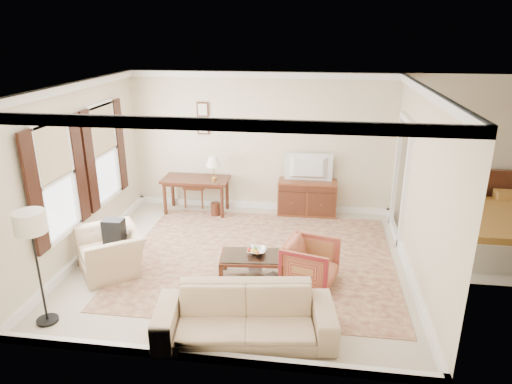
% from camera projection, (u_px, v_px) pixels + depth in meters
% --- Properties ---
extents(room_shell, '(5.51, 5.01, 2.91)m').
position_uv_depth(room_shell, '(240.00, 115.00, 6.84)').
color(room_shell, beige).
rests_on(room_shell, ground).
extents(annex_bedroom, '(3.00, 2.70, 2.90)m').
position_uv_depth(annex_bedroom, '(503.00, 230.00, 8.05)').
color(annex_bedroom, beige).
rests_on(annex_bedroom, ground).
extents(window_front, '(0.12, 1.56, 1.80)m').
position_uv_depth(window_front, '(56.00, 180.00, 6.86)').
color(window_front, '#CCB284').
rests_on(window_front, room_shell).
extents(window_rear, '(0.12, 1.56, 1.80)m').
position_uv_depth(window_rear, '(104.00, 153.00, 8.35)').
color(window_rear, '#CCB284').
rests_on(window_rear, room_shell).
extents(doorway, '(0.10, 1.12, 2.25)m').
position_uv_depth(doorway, '(400.00, 180.00, 8.36)').
color(doorway, white).
rests_on(doorway, room_shell).
extents(rug, '(4.51, 3.87, 0.01)m').
position_uv_depth(rug, '(260.00, 257.00, 7.80)').
color(rug, maroon).
rests_on(rug, room_shell).
extents(writing_desk, '(1.37, 0.69, 0.75)m').
position_uv_depth(writing_desk, '(196.00, 183.00, 9.55)').
color(writing_desk, '#472114').
rests_on(writing_desk, room_shell).
extents(desk_chair, '(0.48, 0.48, 1.05)m').
position_uv_depth(desk_chair, '(195.00, 183.00, 9.93)').
color(desk_chair, brown).
rests_on(desk_chair, room_shell).
extents(desk_lamp, '(0.32, 0.32, 0.50)m').
position_uv_depth(desk_lamp, '(214.00, 168.00, 9.38)').
color(desk_lamp, silver).
rests_on(desk_lamp, writing_desk).
extents(framed_prints, '(0.25, 0.04, 0.68)m').
position_uv_depth(framed_prints, '(203.00, 118.00, 9.48)').
color(framed_prints, '#472114').
rests_on(framed_prints, room_shell).
extents(sideboard, '(1.20, 0.46, 0.74)m').
position_uv_depth(sideboard, '(307.00, 198.00, 9.51)').
color(sideboard, brown).
rests_on(sideboard, room_shell).
extents(tv, '(0.94, 0.54, 0.12)m').
position_uv_depth(tv, '(309.00, 159.00, 9.21)').
color(tv, black).
rests_on(tv, sideboard).
extents(coffee_table, '(1.05, 0.67, 0.42)m').
position_uv_depth(coffee_table, '(253.00, 261.00, 7.03)').
color(coffee_table, '#472114').
rests_on(coffee_table, room_shell).
extents(fruit_bowl, '(0.42, 0.42, 0.10)m').
position_uv_depth(fruit_bowl, '(257.00, 250.00, 7.04)').
color(fruit_bowl, silver).
rests_on(fruit_bowl, coffee_table).
extents(book_a, '(0.28, 0.12, 0.38)m').
position_uv_depth(book_a, '(247.00, 267.00, 7.17)').
color(book_a, brown).
rests_on(book_a, coffee_table).
extents(book_b, '(0.24, 0.20, 0.38)m').
position_uv_depth(book_b, '(266.00, 274.00, 6.96)').
color(book_b, brown).
rests_on(book_b, coffee_table).
extents(striped_armchair, '(0.87, 0.90, 0.77)m').
position_uv_depth(striped_armchair, '(311.00, 261.00, 6.90)').
color(striped_armchair, maroon).
rests_on(striped_armchair, room_shell).
extents(club_armchair, '(1.19, 1.26, 0.92)m').
position_uv_depth(club_armchair, '(110.00, 245.00, 7.25)').
color(club_armchair, tan).
rests_on(club_armchair, room_shell).
extents(backpack, '(0.34, 0.39, 0.40)m').
position_uv_depth(backpack, '(114.00, 229.00, 7.22)').
color(backpack, black).
rests_on(backpack, club_armchair).
extents(sofa, '(2.30, 0.96, 0.87)m').
position_uv_depth(sofa, '(245.00, 308.00, 5.65)').
color(sofa, tan).
rests_on(sofa, room_shell).
extents(floor_lamp, '(0.39, 0.39, 1.59)m').
position_uv_depth(floor_lamp, '(31.00, 231.00, 5.66)').
color(floor_lamp, black).
rests_on(floor_lamp, room_shell).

